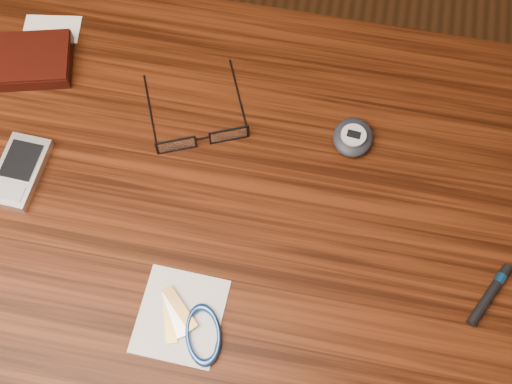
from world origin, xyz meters
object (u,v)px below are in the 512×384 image
pedometer (353,137)px  desk (217,240)px  wallet_and_card (33,59)px  notepad_keys (192,326)px  eyeglasses (202,135)px  pda_phone (19,171)px

pedometer → desk: bearing=-139.4°
desk → pedometer: size_ratio=14.92×
wallet_and_card → notepad_keys: (0.31, -0.33, -0.01)m
wallet_and_card → eyeglasses: (0.27, -0.08, 0.00)m
desk → pda_phone: pda_phone is taller
pedometer → wallet_and_card: bearing=175.3°
pda_phone → notepad_keys: 0.31m
wallet_and_card → pda_phone: bearing=-76.8°
pda_phone → wallet_and_card: bearing=103.2°
desk → notepad_keys: bearing=-86.7°
eyeglasses → notepad_keys: 0.26m
desk → wallet_and_card: bearing=149.6°
pda_phone → pedometer: pedometer is taller
eyeglasses → notepad_keys: size_ratio=1.39×
eyeglasses → wallet_and_card: bearing=164.1°
pedometer → notepad_keys: (-0.16, -0.29, -0.01)m
desk → eyeglasses: (-0.04, 0.10, 0.11)m
pda_phone → pedometer: size_ratio=1.59×
desk → eyeglasses: 0.16m
desk → pda_phone: 0.29m
pedometer → notepad_keys: bearing=-118.1°
desk → eyeglasses: eyeglasses is taller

